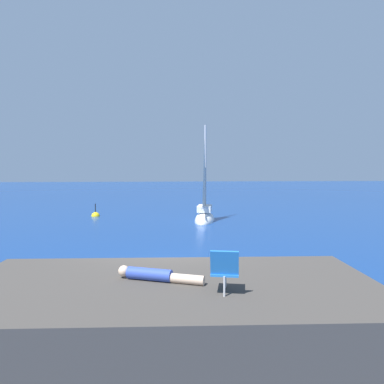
# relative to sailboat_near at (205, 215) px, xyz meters

# --- Properties ---
(ground_plane) EXTENTS (160.00, 160.00, 0.00)m
(ground_plane) POSITION_rel_sailboat_near_xyz_m (-2.57, -11.45, -0.35)
(ground_plane) COLOR navy
(shore_ledge) EXTENTS (8.15, 4.30, 1.04)m
(shore_ledge) POSITION_rel_sailboat_near_xyz_m (-2.55, -15.13, 0.17)
(shore_ledge) COLOR #423D38
(shore_ledge) RESTS_ON ground
(boulder_seaward) EXTENTS (1.34, 1.19, 0.79)m
(boulder_seaward) POSITION_rel_sailboat_near_xyz_m (-0.18, -13.29, -0.35)
(boulder_seaward) COLOR #423B30
(boulder_seaward) RESTS_ON ground
(boulder_inland) EXTENTS (1.19, 1.07, 0.66)m
(boulder_inland) POSITION_rel_sailboat_near_xyz_m (-2.54, -13.42, -0.35)
(boulder_inland) COLOR #3A3E2F
(boulder_inland) RESTS_ON ground
(sailboat_near) EXTENTS (1.87, 3.57, 6.48)m
(sailboat_near) POSITION_rel_sailboat_near_xyz_m (0.00, 0.00, 0.00)
(sailboat_near) COLOR white
(sailboat_near) RESTS_ON ground
(person_sunbather) EXTENTS (1.68, 0.81, 0.25)m
(person_sunbather) POSITION_rel_sailboat_near_xyz_m (-2.84, -15.02, 0.81)
(person_sunbather) COLOR #334CB2
(person_sunbather) RESTS_ON shore_ledge
(beach_chair) EXTENTS (0.60, 0.69, 0.80)m
(beach_chair) POSITION_rel_sailboat_near_xyz_m (-1.63, -15.85, 1.13)
(beach_chair) COLOR blue
(beach_chair) RESTS_ON shore_ledge
(marker_buoy) EXTENTS (0.56, 0.56, 1.13)m
(marker_buoy) POSITION_rel_sailboat_near_xyz_m (-7.09, 2.90, -0.34)
(marker_buoy) COLOR yellow
(marker_buoy) RESTS_ON ground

